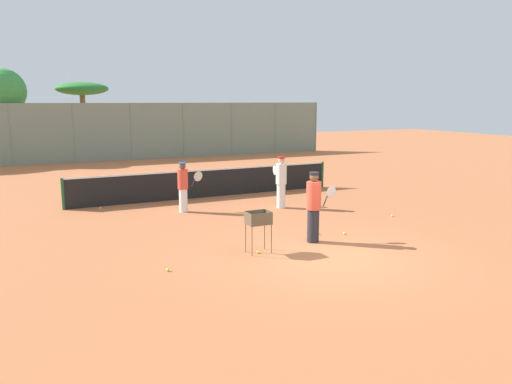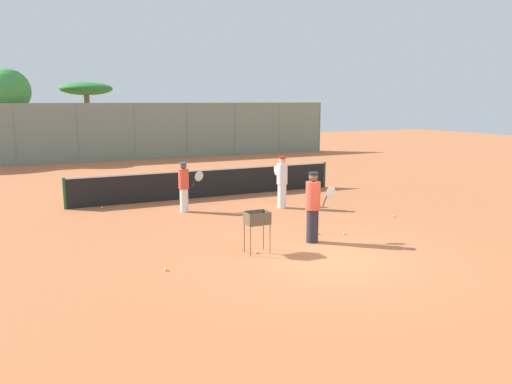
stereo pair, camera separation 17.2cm
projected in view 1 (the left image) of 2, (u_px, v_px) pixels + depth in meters
ground_plane at (330, 257)px, 11.61m from camera, size 80.00×80.00×0.00m
tennis_net at (208, 183)px, 18.75m from camera, size 10.34×0.10×1.07m
back_fence at (131, 132)px, 30.33m from camera, size 26.59×0.08×3.46m
tree_0 at (3, 92)px, 28.35m from camera, size 2.54×2.54×5.41m
tree_2 at (82, 90)px, 32.76m from camera, size 3.38×3.38×4.79m
player_white_outfit at (183, 186)px, 16.20m from camera, size 0.89×0.34×1.63m
player_red_cap at (281, 181)px, 16.82m from camera, size 0.36×0.92×1.75m
player_yellow_shirt at (314, 206)px, 12.72m from camera, size 0.94×0.38×1.82m
ball_cart at (258, 221)px, 11.84m from camera, size 0.56×0.41×1.01m
tennis_ball_0 at (100, 208)px, 16.79m from camera, size 0.07×0.07×0.07m
tennis_ball_1 at (318, 233)px, 13.58m from camera, size 0.07×0.07×0.07m
tennis_ball_2 at (258, 252)px, 11.90m from camera, size 0.07×0.07×0.07m
tennis_ball_3 at (392, 216)px, 15.65m from camera, size 0.07×0.07×0.07m
tennis_ball_4 at (168, 270)px, 10.66m from camera, size 0.07×0.07×0.07m
tennis_ball_5 at (344, 233)px, 13.59m from camera, size 0.07×0.07×0.07m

